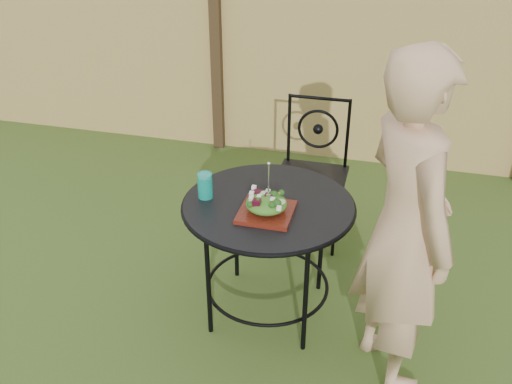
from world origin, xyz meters
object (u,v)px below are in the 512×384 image
patio_chair (313,168)px  salad_plate (266,212)px  patio_table (268,225)px  diner (405,230)px

patio_chair → salad_plate: bearing=-94.6°
patio_table → diner: bearing=-21.8°
patio_table → salad_plate: (0.02, -0.11, 0.15)m
patio_chair → diner: (0.60, -1.16, 0.34)m
diner → patio_table: bearing=38.0°
diner → patio_chair: bearing=-2.9°
patio_chair → patio_table: bearing=-96.2°
diner → salad_plate: (-0.68, 0.16, -0.11)m
patio_table → diner: 0.79m
patio_table → salad_plate: size_ratio=3.42×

